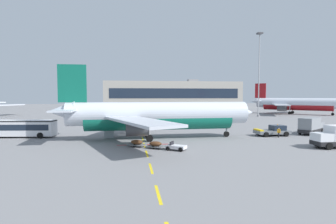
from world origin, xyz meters
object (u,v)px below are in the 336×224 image
uld_cargo_container (109,133)px  apron_light_mast_far (259,66)px  airliner_foreground (156,115)px  pushback_tug (273,131)px  baggage_train (156,145)px  apron_shuttle_bus (20,127)px  fuel_service_truck (311,125)px  ground_crew_worker (279,132)px  airliner_mid_left (295,104)px

uld_cargo_container → apron_light_mast_far: size_ratio=0.06×
airliner_foreground → pushback_tug: airliner_foreground is taller
baggage_train → uld_cargo_container: (-7.14, 10.83, 0.28)m
uld_cargo_container → apron_light_mast_far: apron_light_mast_far is taller
airliner_foreground → apron_shuttle_bus: size_ratio=2.83×
pushback_tug → fuel_service_truck: 8.21m
pushback_tug → baggage_train: size_ratio=0.76×
ground_crew_worker → uld_cargo_container: size_ratio=0.93×
fuel_service_truck → uld_cargo_container: size_ratio=3.99×
baggage_train → apron_light_mast_far: (41.17, 53.42, 17.26)m
baggage_train → apron_light_mast_far: 69.62m
baggage_train → apron_light_mast_far: apron_light_mast_far is taller
fuel_service_truck → uld_cargo_container: bearing=178.8°
apron_shuttle_bus → uld_cargo_container: bearing=-9.3°
uld_cargo_container → airliner_mid_left: bearing=37.2°
airliner_mid_left → apron_light_mast_far: size_ratio=1.05×
baggage_train → airliner_foreground: bearing=84.2°
airliner_foreground → apron_shuttle_bus: (-23.44, 4.87, -2.20)m
fuel_service_truck → baggage_train: (-30.40, -10.05, -1.12)m
fuel_service_truck → apron_shuttle_bus: bearing=176.4°
airliner_mid_left → uld_cargo_container: bearing=-142.8°
airliner_mid_left → apron_shuttle_bus: bearing=-149.5°
airliner_mid_left → pushback_tug: bearing=-126.0°
airliner_foreground → baggage_train: bearing=-95.8°
fuel_service_truck → ground_crew_worker: 8.82m
airliner_mid_left → uld_cargo_container: (-68.47, -52.05, -3.26)m
airliner_foreground → fuel_service_truck: bearing=3.0°
baggage_train → ground_crew_worker: ground_crew_worker is taller
fuel_service_truck → uld_cargo_container: (-37.54, 0.77, -0.85)m
airliner_foreground → ground_crew_worker: bearing=-3.9°
airliner_foreground → apron_light_mast_far: apron_light_mast_far is taller
airliner_foreground → uld_cargo_container: airliner_foreground is taller
ground_crew_worker → uld_cargo_container: ground_crew_worker is taller
apron_light_mast_far → apron_shuttle_bus: bearing=-147.9°
pushback_tug → airliner_mid_left: airliner_mid_left is taller
airliner_foreground → pushback_tug: (21.41, 0.63, -3.05)m
airliner_mid_left → ground_crew_worker: 68.30m
airliner_foreground → baggage_train: airliner_foreground is taller
apron_shuttle_bus → apron_light_mast_far: (63.75, 40.06, 16.04)m
pushback_tug → apron_light_mast_far: apron_light_mast_far is taller
ground_crew_worker → uld_cargo_container: (-29.29, 3.81, -0.14)m
pushback_tug → uld_cargo_container: size_ratio=3.42×
apron_shuttle_bus → fuel_service_truck: 53.08m
airliner_foreground → apron_light_mast_far: bearing=48.1°
airliner_foreground → fuel_service_truck: size_ratio=4.89×
airliner_foreground → uld_cargo_container: (-8.00, 2.34, -3.15)m
pushback_tug → baggage_train: bearing=-157.7°
baggage_train → uld_cargo_container: size_ratio=4.51×
apron_light_mast_far → baggage_train: bearing=-127.6°
apron_shuttle_bus → uld_cargo_container: 15.67m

